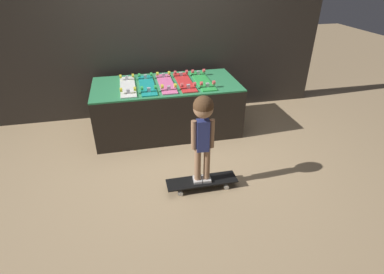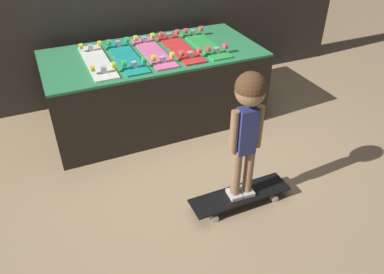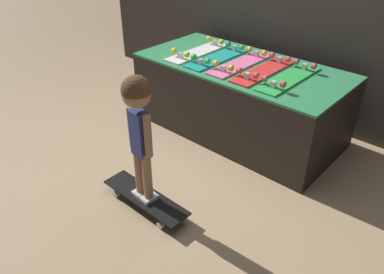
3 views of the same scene
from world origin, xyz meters
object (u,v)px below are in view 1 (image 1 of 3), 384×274
at_px(skateboard_red_on_rack, 185,81).
at_px(skateboard_on_floor, 202,182).
at_px(skateboard_pink_on_rack, 166,83).
at_px(skateboard_teal_on_rack, 147,85).
at_px(child, 203,124).
at_px(skateboard_green_on_rack, 203,80).
at_px(skateboard_white_on_rack, 128,86).

height_order(skateboard_red_on_rack, skateboard_on_floor, skateboard_red_on_rack).
bearing_deg(skateboard_pink_on_rack, skateboard_teal_on_rack, -178.20).
xyz_separation_m(skateboard_pink_on_rack, child, (0.16, -1.34, 0.05)).
distance_m(skateboard_teal_on_rack, skateboard_green_on_rack, 0.75).
relative_size(skateboard_white_on_rack, skateboard_pink_on_rack, 1.00).
bearing_deg(skateboard_teal_on_rack, skateboard_green_on_rack, 0.47).
bearing_deg(skateboard_white_on_rack, skateboard_teal_on_rack, -0.30).
xyz_separation_m(skateboard_green_on_rack, child, (-0.34, -1.34, 0.05)).
xyz_separation_m(skateboard_pink_on_rack, skateboard_green_on_rack, (0.50, -0.00, 0.00)).
bearing_deg(skateboard_green_on_rack, skateboard_pink_on_rack, 179.81).
xyz_separation_m(skateboard_pink_on_rack, skateboard_red_on_rack, (0.25, 0.00, 0.00)).
relative_size(skateboard_pink_on_rack, skateboard_red_on_rack, 1.00).
distance_m(skateboard_white_on_rack, skateboard_teal_on_rack, 0.25).
relative_size(skateboard_pink_on_rack, child, 0.81).
distance_m(skateboard_white_on_rack, skateboard_on_floor, 1.62).
distance_m(skateboard_white_on_rack, skateboard_green_on_rack, 0.99).
distance_m(skateboard_white_on_rack, skateboard_red_on_rack, 0.75).
bearing_deg(skateboard_teal_on_rack, skateboard_pink_on_rack, 1.80).
bearing_deg(skateboard_red_on_rack, skateboard_pink_on_rack, -179.70).
bearing_deg(skateboard_white_on_rack, skateboard_green_on_rack, 0.28).
height_order(skateboard_white_on_rack, skateboard_on_floor, skateboard_white_on_rack).
relative_size(skateboard_white_on_rack, skateboard_red_on_rack, 1.00).
bearing_deg(skateboard_teal_on_rack, skateboard_red_on_rack, 1.05).
height_order(skateboard_white_on_rack, skateboard_pink_on_rack, same).
relative_size(skateboard_teal_on_rack, skateboard_on_floor, 1.03).
bearing_deg(skateboard_red_on_rack, child, -93.79).
height_order(skateboard_white_on_rack, skateboard_red_on_rack, same).
height_order(skateboard_pink_on_rack, skateboard_red_on_rack, same).
xyz_separation_m(skateboard_red_on_rack, skateboard_on_floor, (-0.09, -1.34, -0.63)).
distance_m(skateboard_on_floor, child, 0.68).
relative_size(skateboard_teal_on_rack, skateboard_red_on_rack, 1.00).
relative_size(skateboard_pink_on_rack, skateboard_on_floor, 1.03).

